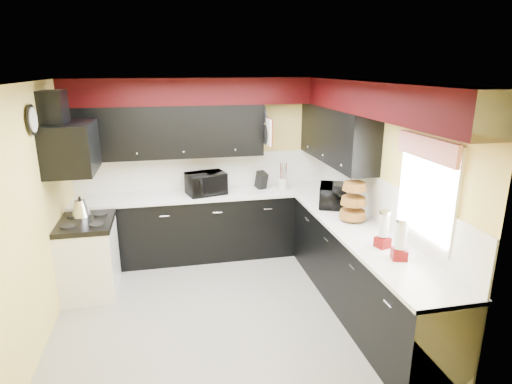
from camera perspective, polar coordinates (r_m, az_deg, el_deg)
ground at (r=5.02m, az=-4.38°, el=-15.41°), size 3.60×3.60×0.00m
wall_back at (r=6.22m, az=-6.91°, el=3.35°), size 3.60×0.06×2.50m
wall_right at (r=5.03m, az=16.05°, el=-0.32°), size 0.06×3.60×2.50m
wall_left at (r=4.64m, az=-27.39°, el=-2.99°), size 0.06×3.60×2.50m
ceiling at (r=4.27m, az=-5.13°, el=14.43°), size 3.60×3.60×0.06m
cab_back at (r=6.16m, az=-6.39°, el=-4.53°), size 3.60×0.60×0.90m
cab_right at (r=4.94m, az=13.81°, el=-10.45°), size 0.60×3.00×0.90m
counter_back at (r=6.01m, az=-6.53°, el=-0.35°), size 3.62×0.64×0.04m
counter_right at (r=4.75m, az=14.20°, el=-5.38°), size 0.64×3.02×0.04m
splash_back at (r=6.22m, az=-6.88°, el=2.79°), size 3.60×0.02×0.50m
splash_right at (r=5.04m, az=15.90°, el=-0.98°), size 0.02×3.60×0.50m
upper_back at (r=5.92m, az=-11.79°, el=7.89°), size 2.60×0.35×0.70m
upper_right at (r=5.63m, az=10.64°, el=7.53°), size 0.35×1.80×0.70m
soffit_back at (r=5.89m, az=-7.10°, el=13.20°), size 3.60×0.36×0.35m
soffit_right at (r=4.60m, az=16.15°, el=11.82°), size 0.36×3.24×0.35m
stove at (r=5.54m, az=-21.32°, el=-8.33°), size 0.60×0.75×0.86m
cooktop at (r=5.37m, az=-21.83°, el=-3.86°), size 0.62×0.77×0.06m
hood at (r=5.16m, az=-23.42°, el=5.44°), size 0.50×0.78×0.55m
hood_duct at (r=5.14m, az=-25.40°, el=9.92°), size 0.24×0.40×0.40m
window at (r=4.20m, az=21.85°, el=0.13°), size 0.03×0.86×0.96m
valance at (r=4.09m, az=21.80°, el=5.48°), size 0.04×0.88×0.20m
pan_top at (r=5.97m, az=1.05°, el=10.24°), size 0.03×0.22×0.40m
pan_mid at (r=5.88m, az=1.33°, el=7.68°), size 0.03×0.28×0.46m
pan_low at (r=6.14m, az=0.76°, el=7.77°), size 0.03×0.24×0.42m
cut_board at (r=5.76m, az=1.71°, el=8.00°), size 0.03×0.26×0.35m
baskets at (r=4.97m, az=12.86°, el=-1.13°), size 0.27×0.27×0.50m
clock at (r=4.68m, az=-27.72°, el=8.51°), size 0.03×0.30×0.30m
deco_plate at (r=4.53m, az=18.79°, el=10.58°), size 0.03×0.24×0.24m
toaster_oven at (r=5.94m, az=-6.64°, el=1.14°), size 0.60×0.54×0.30m
microwave at (r=5.49m, az=10.21°, el=-0.48°), size 0.49×0.57×0.27m
utensil_crock at (r=6.17m, az=3.65°, el=1.13°), size 0.15×0.15×0.16m
knife_block at (r=6.16m, az=0.72°, el=1.57°), size 0.16×0.19×0.25m
kettle at (r=5.52m, az=-22.35°, el=-1.99°), size 0.28×0.28×0.19m
dispenser_a at (r=4.34m, az=16.62°, el=-5.03°), size 0.15×0.15×0.33m
dispenser_b at (r=4.12m, az=18.70°, el=-6.21°), size 0.16×0.16×0.36m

